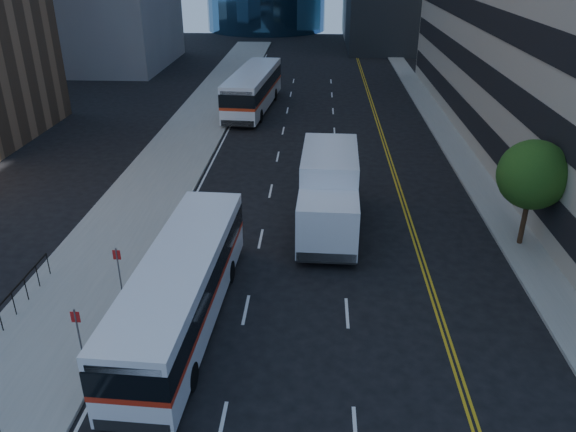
% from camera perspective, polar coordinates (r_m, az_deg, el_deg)
% --- Properties ---
extents(ground, '(160.00, 160.00, 0.00)m').
position_cam_1_polar(ground, '(20.87, 4.84, -12.93)').
color(ground, black).
rests_on(ground, ground).
extents(sidewalk_west, '(5.00, 90.00, 0.15)m').
position_cam_1_polar(sidewalk_west, '(44.34, -9.74, 8.40)').
color(sidewalk_west, gray).
rests_on(sidewalk_west, ground).
extents(sidewalk_east, '(2.00, 90.00, 0.15)m').
position_cam_1_polar(sidewalk_east, '(44.38, 15.91, 7.79)').
color(sidewalk_east, gray).
rests_on(sidewalk_east, ground).
extents(street_tree, '(3.20, 3.20, 5.10)m').
position_cam_1_polar(street_tree, '(27.84, 23.63, 3.85)').
color(street_tree, '#332114').
rests_on(street_tree, sidewalk_east).
extents(bus_front, '(3.03, 11.61, 2.97)m').
position_cam_1_polar(bus_front, '(21.30, -10.69, -7.08)').
color(bus_front, white).
rests_on(bus_front, ground).
extents(bus_rear, '(3.95, 13.23, 3.36)m').
position_cam_1_polar(bus_rear, '(50.08, -3.55, 12.79)').
color(bus_rear, white).
rests_on(bus_rear, ground).
extents(box_truck, '(3.02, 8.09, 3.84)m').
position_cam_1_polar(box_truck, '(27.85, 4.16, 2.43)').
color(box_truck, white).
rests_on(box_truck, ground).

